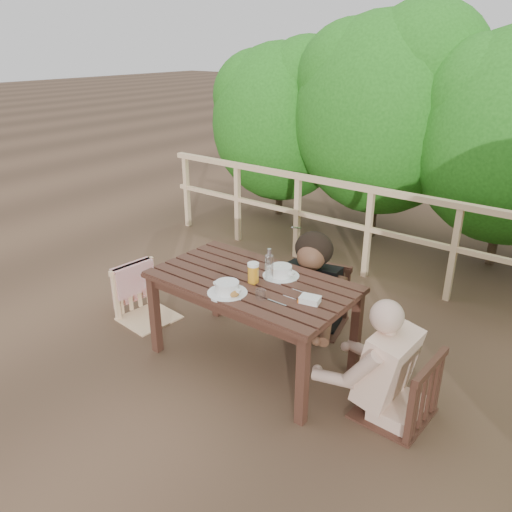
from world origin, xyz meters
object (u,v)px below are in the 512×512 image
Objects in this scene: chair_right at (400,354)px; diner_right at (408,329)px; soup_far at (281,272)px; butter_tub at (310,300)px; table at (252,322)px; bottle at (269,266)px; soup_near at (227,288)px; chair_left at (145,273)px; beer_glass at (253,273)px; tumbler at (261,295)px; bread_roll at (232,292)px; woman at (320,251)px; chair_far at (318,275)px.

chair_right is 0.71× the size of diner_right.
soup_far reaches higher than butter_tub.
table is 0.51m from bottle.
soup_near is at bearing -169.02° from butter_tub.
beer_glass is at bearing -82.56° from chair_left.
butter_tub is at bearing 22.93° from soup_near.
tumbler is at bearing 15.66° from soup_near.
beer_glass is 0.13m from bottle.
bread_roll is at bearing -94.73° from chair_left.
chair_right is 5.86× the size of beer_glass.
beer_glass is 1.98× the size of tumbler.
table is at bearing 96.51° from diner_right.
soup_far is at bearing 86.91° from diner_right.
bottle is at bearing 93.83° from diner_right.
woman is 10.39× the size of butter_tub.
soup_near is at bearing -109.94° from bottle.
chair_far reaches higher than soup_near.
chair_right reaches higher than soup_near.
table is at bearing 68.72° from woman.
woman is at bearing 96.97° from tumbler.
table is 1.25m from diner_right.
beer_glass is (-1.14, -0.11, 0.30)m from chair_right.
chair_left reaches higher than soup_far.
woman is 0.95m from butter_tub.
butter_tub reaches higher than table.
butter_tub is at bearing -75.73° from chair_right.
tumbler is at bearing -41.11° from table.
diner_right is 1.07m from soup_far.
tumbler is (-0.93, -0.29, 0.26)m from chair_right.
chair_left is at bearing -159.19° from chair_far.
soup_far is at bearing 138.28° from butter_tub.
soup_near is at bearing -94.74° from chair_left.
butter_tub is (0.30, 0.16, -0.01)m from tumbler.
tumbler is (0.25, 0.07, -0.01)m from soup_near.
bread_roll is (-1.13, -0.37, 0.26)m from chair_right.
bottle is (0.07, 0.35, 0.10)m from bread_roll.
diner_right is 1.22m from bread_roll.
diner_right is 0.67m from butter_tub.
chair_far is at bearing 81.62° from table.
soup_far is 0.16m from bottle.
soup_near is at bearing -109.64° from chair_far.
chair_far is 1.27m from chair_right.
chair_left is 1.57m from woman.
bottle is 3.22× the size of tumbler.
table is 9.19× the size of beer_glass.
bottle is at bearing 70.06° from soup_near.
bottle is at bearing 76.92° from woman.
tumbler is (0.11, -0.40, -0.00)m from soup_far.
bread_roll is (-0.07, -1.07, 0.25)m from chair_far.
tumbler is at bearing -90.22° from chair_left.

